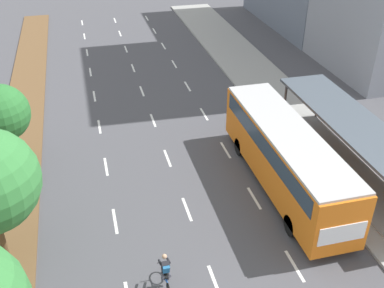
{
  "coord_description": "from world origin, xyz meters",
  "views": [
    {
      "loc": [
        -4.02,
        -7.25,
        14.3
      ],
      "look_at": [
        1.27,
        13.45,
        1.2
      ],
      "focal_mm": 42.47,
      "sensor_mm": 36.0,
      "label": 1
    }
  ],
  "objects_px": {
    "bus": "(285,152)",
    "bus_shelter": "(359,143)",
    "median_tree_third": "(0,114)",
    "cyclist": "(166,274)"
  },
  "relations": [
    {
      "from": "bus",
      "to": "bus_shelter",
      "type": "bearing_deg",
      "value": 2.47
    },
    {
      "from": "median_tree_third",
      "to": "cyclist",
      "type": "bearing_deg",
      "value": -56.97
    },
    {
      "from": "bus_shelter",
      "to": "cyclist",
      "type": "relative_size",
      "value": 7.1
    },
    {
      "from": "bus",
      "to": "cyclist",
      "type": "xyz_separation_m",
      "value": [
        -7.2,
        -5.14,
        -1.28
      ]
    },
    {
      "from": "bus",
      "to": "cyclist",
      "type": "distance_m",
      "value": 8.94
    },
    {
      "from": "bus_shelter",
      "to": "bus",
      "type": "xyz_separation_m",
      "value": [
        -4.28,
        -0.18,
        0.2
      ]
    },
    {
      "from": "bus",
      "to": "median_tree_third",
      "type": "relative_size",
      "value": 2.26
    },
    {
      "from": "bus_shelter",
      "to": "bus",
      "type": "height_order",
      "value": "bus"
    },
    {
      "from": "bus",
      "to": "cyclist",
      "type": "bearing_deg",
      "value": -144.5
    },
    {
      "from": "bus_shelter",
      "to": "cyclist",
      "type": "distance_m",
      "value": 12.7
    }
  ]
}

